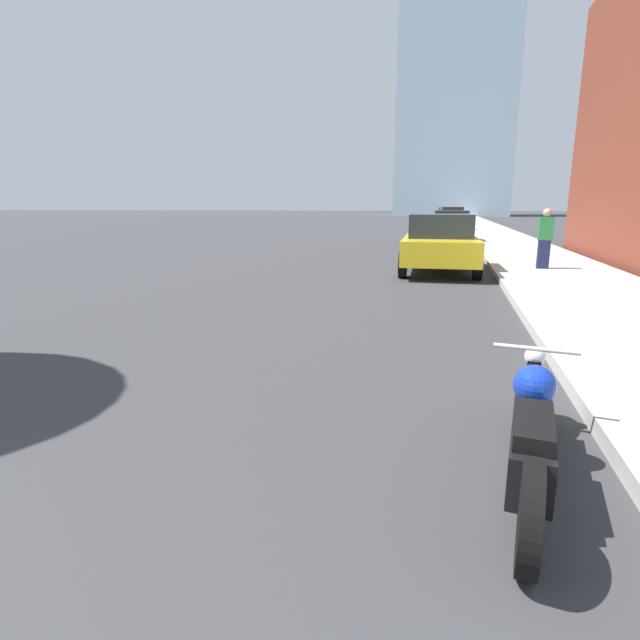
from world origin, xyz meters
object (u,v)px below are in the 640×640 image
parked_car_yellow (440,243)px  parked_car_silver (447,216)px  motorcycle (532,429)px  parked_car_red (451,220)px  parked_car_blue (449,215)px  parked_car_green (450,227)px  pedestrian (545,238)px

parked_car_yellow → parked_car_silver: parked_car_silver is taller
motorcycle → parked_car_yellow: (-0.81, 10.74, 0.45)m
parked_car_red → motorcycle: bearing=-94.1°
parked_car_blue → parked_car_red: bearing=-92.4°
parked_car_green → pedestrian: (2.41, -11.13, 0.14)m
parked_car_silver → motorcycle: bearing=-90.8°
motorcycle → parked_car_silver: bearing=99.4°
parked_car_yellow → parked_car_silver: bearing=88.0°
parked_car_red → parked_car_blue: size_ratio=0.98×
motorcycle → parked_car_green: 22.21m
parked_car_yellow → pedestrian: bearing=5.0°
motorcycle → pedestrian: size_ratio=1.49×
parked_car_green → parked_car_silver: parked_car_silver is taller
motorcycle → parked_car_yellow: bearing=102.7°
parked_car_green → parked_car_blue: parked_car_blue is taller
parked_car_red → parked_car_green: bearing=-95.2°
motorcycle → pedestrian: pedestrian is taller
parked_car_yellow → parked_car_silver: (-0.01, 34.94, 0.03)m
parked_car_red → pedestrian: bearing=-88.8°
parked_car_red → parked_car_blue: bearing=85.5°
pedestrian → parked_car_green: bearing=102.2°
parked_car_blue → motorcycle: bearing=-92.1°
pedestrian → parked_car_blue: bearing=93.2°
parked_car_silver → pedestrian: 34.72m
parked_car_green → parked_car_red: size_ratio=1.06×
pedestrian → motorcycle: bearing=-99.6°
parked_car_green → parked_car_red: bearing=86.5°
parked_car_yellow → parked_car_blue: size_ratio=0.96×
parked_car_yellow → parked_car_silver: 34.94m
parked_car_blue → pedestrian: bearing=-89.6°
parked_car_blue → pedestrian: (2.53, -45.36, 0.11)m
parked_car_red → parked_car_silver: (-0.33, 12.63, -0.01)m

